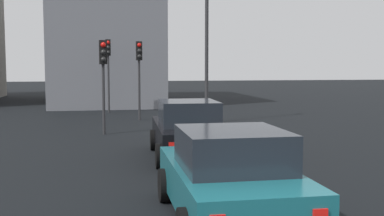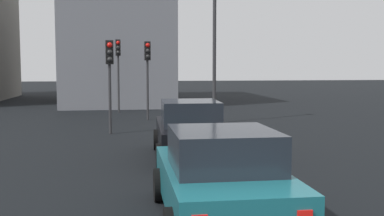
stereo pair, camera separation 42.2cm
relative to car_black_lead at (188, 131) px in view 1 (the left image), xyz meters
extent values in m
cube|color=black|center=(0.06, 0.00, -0.16)|extent=(4.34, 1.93, 0.71)
cube|color=#1E232B|center=(-0.16, 0.01, 0.53)|extent=(1.98, 1.62, 0.67)
cylinder|color=black|center=(1.35, -0.93, -0.46)|extent=(0.65, 0.24, 0.64)
cylinder|color=black|center=(1.41, 0.83, -0.46)|extent=(0.65, 0.24, 0.64)
cylinder|color=black|center=(-1.30, -0.83, -0.46)|extent=(0.65, 0.24, 0.64)
cylinder|color=black|center=(-1.24, 0.93, -0.46)|extent=(0.65, 0.24, 0.64)
cube|color=red|center=(-2.12, -0.55, -0.04)|extent=(0.04, 0.20, 0.11)
cube|color=red|center=(-2.07, 0.71, -0.04)|extent=(0.04, 0.20, 0.11)
cube|color=#19606B|center=(-5.41, 0.23, -0.18)|extent=(4.05, 1.89, 0.68)
cube|color=#1E232B|center=(-5.61, 0.23, 0.47)|extent=(1.83, 1.66, 0.63)
cylinder|color=black|center=(-4.16, -0.72, -0.46)|extent=(0.64, 0.22, 0.64)
cylinder|color=black|center=(-4.16, 1.16, -0.46)|extent=(0.64, 0.22, 0.64)
cube|color=red|center=(-7.45, -0.44, -0.06)|extent=(0.03, 0.20, 0.11)
cylinder|color=#2D2D30|center=(13.59, 2.17, 0.82)|extent=(0.11, 0.11, 3.19)
cube|color=black|center=(13.53, 2.17, 2.86)|extent=(0.21, 0.28, 0.90)
sphere|color=red|center=(13.42, 2.16, 3.13)|extent=(0.20, 0.20, 0.20)
sphere|color=black|center=(13.42, 2.16, 2.86)|extent=(0.20, 0.20, 0.20)
sphere|color=black|center=(13.42, 2.16, 2.59)|extent=(0.20, 0.20, 0.20)
cylinder|color=#2D2D30|center=(9.61, 0.72, 0.66)|extent=(0.11, 0.11, 2.89)
cube|color=black|center=(9.55, 0.72, 2.56)|extent=(0.22, 0.30, 0.90)
sphere|color=red|center=(9.44, 0.71, 2.83)|extent=(0.20, 0.20, 0.20)
sphere|color=black|center=(9.44, 0.71, 2.56)|extent=(0.20, 0.20, 0.20)
sphere|color=black|center=(9.44, 0.71, 2.29)|extent=(0.20, 0.20, 0.20)
cylinder|color=#2D2D30|center=(5.08, 2.38, 0.56)|extent=(0.11, 0.11, 2.68)
cube|color=black|center=(5.02, 2.37, 2.35)|extent=(0.24, 0.30, 0.90)
sphere|color=red|center=(4.91, 2.35, 2.62)|extent=(0.20, 0.20, 0.20)
sphere|color=black|center=(4.91, 2.35, 2.35)|extent=(0.20, 0.20, 0.20)
sphere|color=black|center=(4.91, 2.35, 2.08)|extent=(0.20, 0.20, 0.20)
cylinder|color=#2D2D30|center=(7.86, -2.22, 2.85)|extent=(0.16, 0.16, 7.25)
cube|color=slate|center=(22.19, 2.19, 4.78)|extent=(14.11, 7.18, 11.12)
camera|label=1|loc=(-12.86, 2.21, 1.81)|focal=43.49mm
camera|label=2|loc=(-12.93, 1.79, 1.81)|focal=43.49mm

